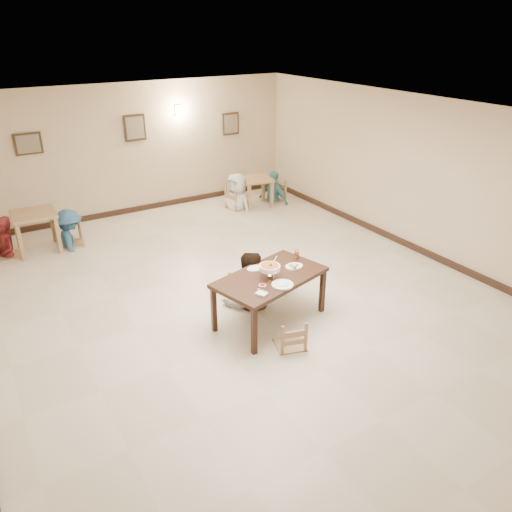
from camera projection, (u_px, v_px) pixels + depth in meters
floor at (240, 298)px, 8.37m from camera, size 10.00×10.00×0.00m
ceiling at (237, 115)px, 7.09m from camera, size 10.00×10.00×0.00m
wall_back at (132, 150)px, 11.58m from camera, size 10.00×0.00×10.00m
wall_right at (419, 176)px, 9.62m from camera, size 0.00×10.00×10.00m
baseboard_back at (139, 209)px, 12.18m from camera, size 8.00×0.06×0.12m
baseboard_right at (408, 244)px, 10.22m from camera, size 0.06×10.00×0.12m
picture_a at (28, 144)px, 10.34m from camera, size 0.55×0.04×0.45m
picture_b at (135, 128)px, 11.39m from camera, size 0.50×0.04×0.60m
picture_c at (231, 124)px, 12.63m from camera, size 0.45×0.04×0.55m
wall_sconce at (178, 110)px, 11.78m from camera, size 0.16×0.05×0.22m
main_table at (270, 280)px, 7.44m from camera, size 1.86×1.34×0.78m
chair_far at (245, 276)px, 8.12m from camera, size 0.41×0.41×0.88m
chair_near at (291, 319)px, 6.96m from camera, size 0.41×0.41×0.87m
main_diner at (248, 253)px, 7.84m from camera, size 1.03×0.89×1.80m
curry_warmer at (270, 268)px, 7.27m from camera, size 0.35×0.31×0.28m
rice_plate_far at (255, 268)px, 7.59m from camera, size 0.26×0.26×0.06m
rice_plate_near at (282, 284)px, 7.12m from camera, size 0.31×0.31×0.07m
fried_plate at (294, 266)px, 7.64m from camera, size 0.29×0.29×0.06m
chili_dish at (262, 285)px, 7.10m from camera, size 0.11×0.11×0.02m
napkin_cutlery at (262, 294)px, 6.88m from camera, size 0.19×0.24×0.03m
drink_glass at (297, 255)px, 7.92m from camera, size 0.07×0.07×0.14m
bg_table_left at (34, 219)px, 9.82m from camera, size 0.84×0.84×0.81m
bg_table_right at (257, 183)px, 12.34m from camera, size 0.84×0.84×0.71m
bg_chair_ll at (3, 233)px, 9.63m from camera, size 0.47×0.47×0.99m
bg_chair_lr at (68, 222)px, 10.12m from camera, size 0.47×0.47×1.01m
bg_chair_rl at (237, 190)px, 12.18m from camera, size 0.44×0.44×0.94m
bg_chair_rr at (274, 182)px, 12.64m from camera, size 0.49×0.49×1.04m
bg_diner_b at (66, 210)px, 10.01m from camera, size 0.57×0.99×1.53m
bg_diner_c at (237, 174)px, 12.01m from camera, size 0.79×0.99×1.76m
bg_diner_d at (274, 171)px, 12.52m from camera, size 0.64×1.01×1.60m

